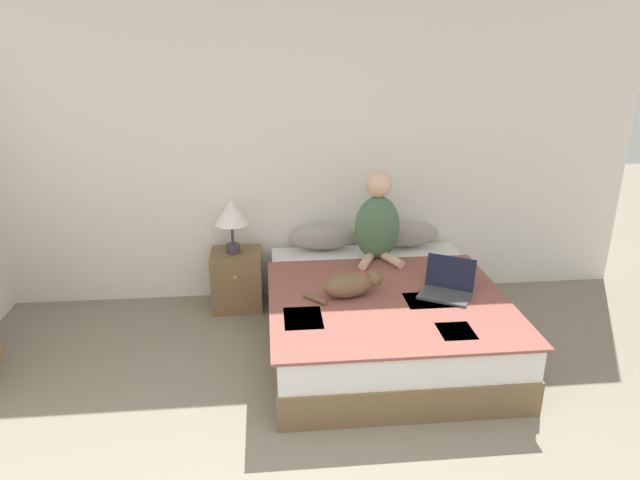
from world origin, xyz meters
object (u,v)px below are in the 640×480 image
Objects in this scene: pillow_far at (406,234)px; table_lamp at (231,214)px; person_sitting at (377,221)px; cat_tabby at (351,285)px; nightstand at (237,280)px; pillow_near at (322,237)px; laptop_open at (447,287)px; bed at (382,317)px.

pillow_far is 1.24× the size of table_lamp.
person_sitting is 1.29× the size of cat_tabby.
nightstand is at bearing 4.33° from table_lamp.
person_sitting reaches higher than cat_tabby.
person_sitting reaches higher than pillow_far.
pillow_near is at bearing 180.00° from pillow_far.
pillow_far is at bearing 2.65° from nightstand.
pillow_near is 1.24× the size of table_lamp.
table_lamp is (-0.88, 0.89, 0.27)m from cat_tabby.
cat_tabby reaches higher than nightstand.
cat_tabby is 0.70m from laptop_open.
pillow_near reaches higher than cat_tabby.
cat_tabby is at bearing -46.04° from nightstand.
laptop_open is at bearing -30.66° from nightstand.
person_sitting is (0.06, 0.58, 0.58)m from bed.
pillow_near is 0.78× the size of person_sitting.
table_lamp reaches higher than pillow_near.
pillow_near reaches higher than bed.
bed is 0.55m from laptop_open.
person_sitting is 1.32m from nightstand.
bed is at bearing 12.62° from cat_tabby.
table_lamp is (-1.58, 0.92, 0.31)m from laptop_open.
bed is 2.57× the size of person_sitting.
pillow_near is 0.97m from cat_tabby.
pillow_near is at bearing 5.25° from table_lamp.
person_sitting is at bearing 147.52° from laptop_open.
person_sitting reaches higher than nightstand.
cat_tabby is at bearing -114.54° from person_sitting.
pillow_far is 1.00m from laptop_open.
laptop_open is 0.90× the size of nightstand.
person_sitting is at bearing -31.20° from pillow_near.
person_sitting is (-0.32, -0.26, 0.22)m from pillow_far.
laptop_open is (0.81, -0.99, -0.06)m from pillow_near.
laptop_open reaches higher than cat_tabby.
laptop_open reaches higher than pillow_near.
person_sitting is 0.87m from laptop_open.
nightstand is 1.08× the size of table_lamp.
nightstand is (-0.86, 0.89, -0.32)m from cat_tabby.
laptop_open is (0.43, -0.15, 0.30)m from bed.
person_sitting is 1.21m from table_lamp.
pillow_near is (-0.37, 0.84, 0.36)m from bed.
bed is at bearing -113.86° from pillow_far.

